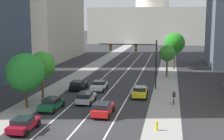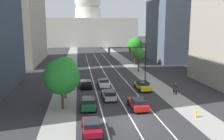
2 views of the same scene
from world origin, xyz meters
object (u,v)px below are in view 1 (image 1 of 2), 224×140
(street_tree_near_right, at_px, (175,43))
(car_white, at_px, (99,85))
(traffic_signal_mast, at_px, (138,54))
(street_tree_mid_left, at_px, (25,73))
(capitol_building, at_px, (152,19))
(car_yellow, at_px, (140,91))
(street_tree_mid_right, at_px, (167,53))
(cyclist, at_px, (174,97))
(car_black, at_px, (78,85))
(car_silver, at_px, (86,97))
(car_crimson, at_px, (24,124))
(street_tree_near_left, at_px, (42,65))
(car_red, at_px, (103,109))
(car_green, at_px, (52,104))
(fire_hydrant, at_px, (157,126))

(street_tree_near_right, bearing_deg, car_white, -115.84)
(traffic_signal_mast, relative_size, street_tree_mid_left, 1.33)
(capitol_building, height_order, traffic_signal_mast, capitol_building)
(street_tree_mid_left, bearing_deg, car_yellow, 31.40)
(street_tree_mid_right, bearing_deg, car_yellow, -101.71)
(cyclist, bearing_deg, capitol_building, 9.30)
(car_yellow, bearing_deg, cyclist, -124.27)
(street_tree_near_right, bearing_deg, traffic_signal_mast, -104.97)
(capitol_building, xyz_separation_m, street_tree_mid_right, (8.08, -85.13, -5.77))
(capitol_building, relative_size, car_yellow, 11.18)
(car_black, xyz_separation_m, street_tree_near_right, (14.15, 22.90, 4.70))
(car_silver, relative_size, car_crimson, 1.00)
(street_tree_mid_right, bearing_deg, cyclist, -86.35)
(cyclist, relative_size, street_tree_near_left, 0.27)
(traffic_signal_mast, bearing_deg, street_tree_mid_right, 69.35)
(street_tree_near_right, bearing_deg, capitol_building, 97.09)
(car_white, distance_m, car_black, 3.16)
(car_white, distance_m, car_red, 12.60)
(car_silver, xyz_separation_m, car_green, (-3.17, -3.56, -0.02))
(car_red, height_order, street_tree_near_left, street_tree_near_left)
(car_black, xyz_separation_m, car_crimson, (-0.00, -18.21, -0.03))
(street_tree_near_left, height_order, street_tree_mid_left, street_tree_mid_left)
(street_tree_near_left, bearing_deg, car_yellow, 13.88)
(capitol_building, bearing_deg, car_yellow, -87.32)
(car_yellow, xyz_separation_m, cyclist, (4.55, -2.87, 0.11))
(car_yellow, distance_m, cyclist, 5.38)
(fire_hydrant, height_order, street_tree_near_left, street_tree_near_left)
(street_tree_mid_left, bearing_deg, car_red, -8.97)
(car_black, height_order, street_tree_mid_right, street_tree_mid_right)
(car_red, distance_m, fire_hydrant, 7.11)
(cyclist, height_order, street_tree_mid_right, street_tree_mid_right)
(car_white, bearing_deg, car_red, -165.39)
(car_crimson, xyz_separation_m, street_tree_near_right, (14.16, 41.11, 4.74))
(car_silver, distance_m, car_crimson, 11.31)
(fire_hydrant, xyz_separation_m, cyclist, (1.66, 10.18, 0.39))
(car_green, relative_size, cyclist, 2.46)
(capitol_building, distance_m, fire_hydrant, 114.96)
(car_silver, height_order, traffic_signal_mast, traffic_signal_mast)
(car_silver, xyz_separation_m, fire_hydrant, (9.21, -8.38, -0.31))
(cyclist, distance_m, street_tree_near_left, 17.62)
(car_yellow, distance_m, traffic_signal_mast, 6.91)
(fire_hydrant, bearing_deg, car_black, 128.19)
(fire_hydrant, bearing_deg, car_red, 148.45)
(car_silver, height_order, car_yellow, car_silver)
(car_green, distance_m, traffic_signal_mast, 16.61)
(fire_hydrant, relative_size, cyclist, 0.53)
(car_silver, bearing_deg, car_yellow, -54.62)
(street_tree_near_right, distance_m, street_tree_mid_right, 9.62)
(car_red, xyz_separation_m, fire_hydrant, (6.05, -3.71, -0.33))
(car_green, bearing_deg, car_crimson, -178.08)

